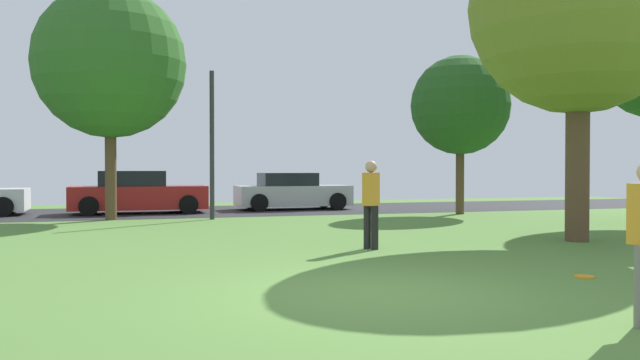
# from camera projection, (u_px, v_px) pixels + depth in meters

# --- Properties ---
(ground_plane) EXTENTS (44.00, 44.00, 0.00)m
(ground_plane) POSITION_uv_depth(u_px,v_px,m) (374.00, 294.00, 7.91)
(ground_plane) COLOR #547F38
(road_strip) EXTENTS (44.00, 6.40, 0.01)m
(road_strip) POSITION_uv_depth(u_px,v_px,m) (205.00, 211.00, 23.17)
(road_strip) COLOR #28282B
(road_strip) RESTS_ON ground_plane
(maple_tree_near) EXTENTS (4.51, 4.51, 6.97)m
(maple_tree_near) POSITION_uv_depth(u_px,v_px,m) (110.00, 63.00, 19.20)
(maple_tree_near) COLOR brown
(maple_tree_near) RESTS_ON ground_plane
(oak_tree_left) EXTENTS (4.58, 4.58, 7.29)m
(oak_tree_left) POSITION_uv_depth(u_px,v_px,m) (579.00, 7.00, 13.56)
(oak_tree_left) COLOR brown
(oak_tree_left) RESTS_ON ground_plane
(oak_tree_right) EXTENTS (3.35, 3.35, 5.37)m
(oak_tree_right) POSITION_uv_depth(u_px,v_px,m) (460.00, 105.00, 21.70)
(oak_tree_right) COLOR brown
(oak_tree_right) RESTS_ON ground_plane
(person_catcher) EXTENTS (0.39, 0.38, 1.69)m
(person_catcher) POSITION_uv_depth(u_px,v_px,m) (371.00, 200.00, 12.24)
(person_catcher) COLOR black
(person_catcher) RESTS_ON ground_plane
(frisbee_disc) EXTENTS (0.27, 0.27, 0.03)m
(frisbee_disc) POSITION_uv_depth(u_px,v_px,m) (584.00, 277.00, 9.08)
(frisbee_disc) COLOR orange
(frisbee_disc) RESTS_ON ground_plane
(parked_car_red) EXTENTS (4.56, 1.94, 1.46)m
(parked_car_red) POSITION_uv_depth(u_px,v_px,m) (137.00, 194.00, 22.09)
(parked_car_red) COLOR #B21E1E
(parked_car_red) RESTS_ON ground_plane
(parked_car_silver) EXTENTS (4.25, 1.94, 1.38)m
(parked_car_silver) POSITION_uv_depth(u_px,v_px,m) (292.00, 192.00, 24.23)
(parked_car_silver) COLOR #B7B7BC
(parked_car_silver) RESTS_ON ground_plane
(street_lamp_post) EXTENTS (0.14, 0.14, 4.50)m
(street_lamp_post) POSITION_uv_depth(u_px,v_px,m) (212.00, 145.00, 19.42)
(street_lamp_post) COLOR #2D2D33
(street_lamp_post) RESTS_ON ground_plane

